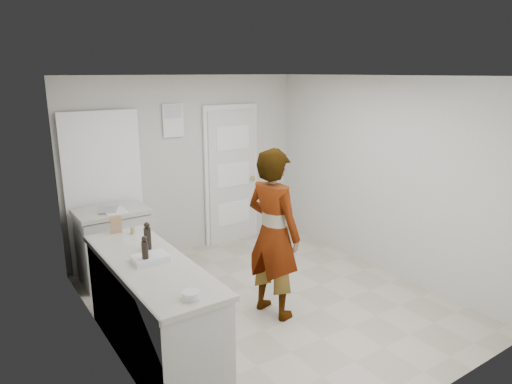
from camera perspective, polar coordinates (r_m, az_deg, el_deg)
ground at (r=5.34m, az=1.64°, el=-13.58°), size 4.00×4.00×0.00m
room_shell at (r=6.49m, az=-9.69°, el=1.09°), size 4.00×4.00×4.00m
main_counter at (r=4.38m, az=-12.78°, el=-14.45°), size 0.64×1.96×0.93m
side_counter at (r=5.95m, az=-17.28°, el=-6.68°), size 0.84×0.61×0.93m
person at (r=4.77m, az=2.18°, el=-5.23°), size 0.57×0.74×1.81m
cake_mix_box at (r=4.93m, az=-17.12°, el=-3.89°), size 0.12×0.07×0.18m
spice_jar at (r=4.87m, az=-15.17°, el=-4.66°), size 0.05×0.05×0.07m
oil_cruet_a at (r=4.40m, az=-13.41°, el=-5.41°), size 0.07×0.07×0.27m
oil_cruet_b at (r=4.07m, az=-13.70°, el=-7.15°), size 0.06×0.06×0.26m
baking_dish at (r=4.16m, az=-13.07°, el=-8.10°), size 0.31×0.22×0.05m
egg_bowl at (r=3.47m, az=-8.14°, el=-12.58°), size 0.14×0.14×0.05m
papers at (r=5.72m, az=-17.24°, el=-2.24°), size 0.26×0.32×0.01m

